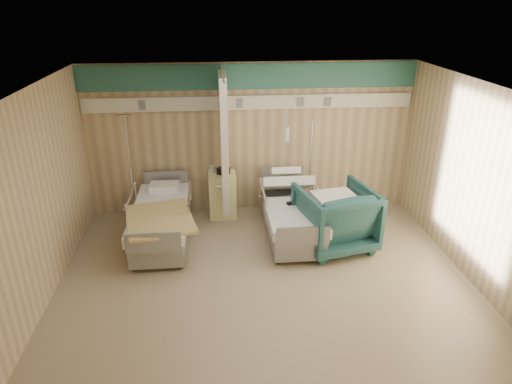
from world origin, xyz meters
The scene contains 13 objects.
ground centered at (0.00, 0.00, 0.00)m, with size 6.00×5.00×0.00m, color gray.
room_walls centered at (-0.03, 0.25, 1.86)m, with size 6.04×5.04×2.82m.
bed_right centered at (0.60, 1.30, 0.32)m, with size 1.00×2.16×0.63m, color white, non-canonical shape.
bed_left centered at (-1.60, 1.30, 0.32)m, with size 1.00×2.16×0.63m, color white, non-canonical shape.
bedside_cabinet centered at (-0.55, 2.20, 0.42)m, with size 0.50×0.48×0.85m, color #ECE993.
visitor_armchair centered at (1.25, 0.87, 0.53)m, with size 1.13×1.16×1.05m, color #1F4E4F.
waffle_blanket centered at (1.21, 0.83, 1.09)m, with size 0.65×0.57×0.07m, color silver.
iv_stand_right centered at (1.10, 2.25, 0.36)m, with size 0.32×0.32×1.78m.
iv_stand_left centered at (-2.18, 2.18, 0.41)m, with size 0.36×0.36×2.00m.
call_remote centered at (0.60, 1.23, 0.65)m, with size 0.18×0.08×0.04m, color black.
tan_blanket centered at (-1.56, 0.84, 0.65)m, with size 1.00×1.25×0.04m, color tan.
toiletry_bag centered at (-0.52, 2.17, 0.91)m, with size 0.22×0.14×0.12m, color black.
white_cup centered at (-0.72, 2.29, 0.91)m, with size 0.09×0.09×0.13m, color white.
Camera 1 is at (-0.65, -5.63, 3.87)m, focal length 32.00 mm.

